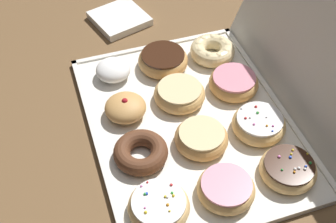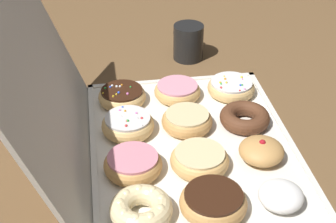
# 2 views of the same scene
# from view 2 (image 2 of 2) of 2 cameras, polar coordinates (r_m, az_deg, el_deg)

# --- Properties ---
(ground_plane) EXTENTS (3.00, 3.00, 0.00)m
(ground_plane) POSITION_cam_2_polar(r_m,az_deg,el_deg) (1.09, 2.75, -4.28)
(ground_plane) COLOR brown
(donut_box) EXTENTS (0.56, 0.43, 0.01)m
(donut_box) POSITION_cam_2_polar(r_m,az_deg,el_deg) (1.08, 2.75, -4.05)
(donut_box) COLOR silver
(donut_box) RESTS_ON ground
(box_lid_open) EXTENTS (0.56, 0.14, 0.37)m
(box_lid_open) POSITION_cam_2_polar(r_m,az_deg,el_deg) (0.97, -13.50, 2.88)
(box_lid_open) COLOR silver
(box_lid_open) RESTS_ON ground
(powdered_filled_donut_0) EXTENTS (0.08, 0.08, 0.04)m
(powdered_filled_donut_0) POSITION_cam_2_polar(r_m,az_deg,el_deg) (0.96, 12.49, -9.18)
(powdered_filled_donut_0) COLOR white
(powdered_filled_donut_0) RESTS_ON donut_box
(jelly_filled_donut_1) EXTENTS (0.09, 0.09, 0.05)m
(jelly_filled_donut_1) POSITION_cam_2_polar(r_m,az_deg,el_deg) (1.05, 10.39, -4.33)
(jelly_filled_donut_1) COLOR tan
(jelly_filled_donut_1) RESTS_ON donut_box
(chocolate_cake_ring_donut_2) EXTENTS (0.11, 0.11, 0.04)m
(chocolate_cake_ring_donut_2) POSITION_cam_2_polar(r_m,az_deg,el_deg) (1.15, 8.56, -0.68)
(chocolate_cake_ring_donut_2) COLOR #59331E
(chocolate_cake_ring_donut_2) RESTS_ON donut_box
(sprinkle_donut_3) EXTENTS (0.12, 0.12, 0.04)m
(sprinkle_donut_3) POSITION_cam_2_polar(r_m,az_deg,el_deg) (1.25, 7.06, 2.69)
(sprinkle_donut_3) COLOR #E5B770
(sprinkle_donut_3) RESTS_ON donut_box
(chocolate_frosted_donut_4) EXTENTS (0.12, 0.12, 0.04)m
(chocolate_frosted_donut_4) POSITION_cam_2_polar(r_m,az_deg,el_deg) (0.93, 5.08, -10.02)
(chocolate_frosted_donut_4) COLOR tan
(chocolate_frosted_donut_4) RESTS_ON donut_box
(glazed_ring_donut_5) EXTENTS (0.12, 0.12, 0.04)m
(glazed_ring_donut_5) POSITION_cam_2_polar(r_m,az_deg,el_deg) (1.02, 3.48, -5.38)
(glazed_ring_donut_5) COLOR tan
(glazed_ring_donut_5) RESTS_ON donut_box
(glazed_ring_donut_6) EXTENTS (0.11, 0.11, 0.04)m
(glazed_ring_donut_6) POSITION_cam_2_polar(r_m,az_deg,el_deg) (1.12, 1.90, -1.03)
(glazed_ring_donut_6) COLOR tan
(glazed_ring_donut_6) RESTS_ON donut_box
(pink_frosted_donut_7) EXTENTS (0.11, 0.11, 0.03)m
(pink_frosted_donut_7) POSITION_cam_2_polar(r_m,az_deg,el_deg) (1.23, 1.18, 2.35)
(pink_frosted_donut_7) COLOR tan
(pink_frosted_donut_7) RESTS_ON donut_box
(cruller_donut_8) EXTENTS (0.11, 0.11, 0.04)m
(cruller_donut_8) POSITION_cam_2_polar(r_m,az_deg,el_deg) (0.91, -3.02, -10.74)
(cruller_donut_8) COLOR beige
(cruller_donut_8) RESTS_ON donut_box
(pink_frosted_donut_9) EXTENTS (0.12, 0.12, 0.04)m
(pink_frosted_donut_9) POSITION_cam_2_polar(r_m,az_deg,el_deg) (1.00, -3.94, -5.86)
(pink_frosted_donut_9) COLOR tan
(pink_frosted_donut_9) RESTS_ON donut_box
(sprinkle_donut_10) EXTENTS (0.12, 0.12, 0.04)m
(sprinkle_donut_10) POSITION_cam_2_polar(r_m,az_deg,el_deg) (1.11, -4.50, -1.45)
(sprinkle_donut_10) COLOR #E5B770
(sprinkle_donut_10) RESTS_ON donut_box
(sprinkle_donut_11) EXTENTS (0.11, 0.11, 0.04)m
(sprinkle_donut_11) POSITION_cam_2_polar(r_m,az_deg,el_deg) (1.21, -5.15, 1.77)
(sprinkle_donut_11) COLOR #E5B770
(sprinkle_donut_11) RESTS_ON donut_box
(coffee_mug) EXTENTS (0.10, 0.08, 0.10)m
(coffee_mug) POSITION_cam_2_polar(r_m,az_deg,el_deg) (1.42, 2.26, 7.90)
(coffee_mug) COLOR black
(coffee_mug) RESTS_ON ground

